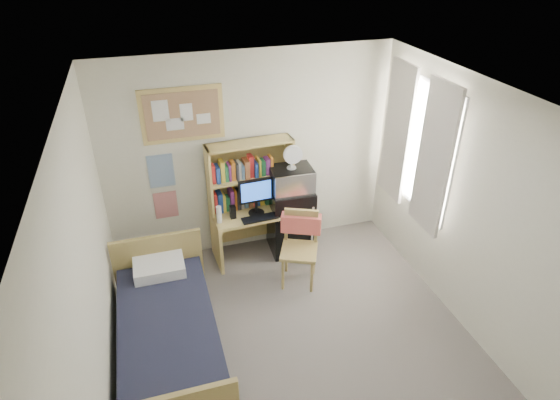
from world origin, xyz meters
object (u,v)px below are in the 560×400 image
object	(u,v)px
desk_chair	(299,250)
microwave	(291,179)
mini_fridge	(290,219)
bed	(169,340)
speaker_right	(279,203)
speaker_left	(233,212)
monitor	(256,197)
bulletin_board	(182,115)
desk_fan	(292,158)
desk	(256,233)

from	to	relation	value
desk_chair	microwave	xyz separation A→B (m)	(0.11, 0.67, 0.60)
mini_fridge	bed	distance (m)	2.26
speaker_right	bed	bearing A→B (deg)	-141.11
speaker_left	mini_fridge	bearing A→B (deg)	3.41
monitor	bed	bearing A→B (deg)	-135.30
bulletin_board	speaker_left	world-z (taller)	bulletin_board
monitor	desk_fan	size ratio (longest dim) A/B	1.61
microwave	desk_fan	bearing A→B (deg)	0.00
bulletin_board	microwave	size ratio (longest dim) A/B	1.84
bulletin_board	bed	xyz separation A→B (m)	(-0.50, -1.72, -1.66)
desk_fan	monitor	bearing A→B (deg)	-171.10
bulletin_board	desk_chair	xyz separation A→B (m)	(1.10, -0.96, -1.46)
bulletin_board	speaker_left	xyz separation A→B (m)	(0.45, -0.36, -1.17)
bed	microwave	world-z (taller)	microwave
desk	desk_fan	distance (m)	1.12
desk_fan	desk_chair	bearing A→B (deg)	-97.11
speaker_right	desk_fan	xyz separation A→B (m)	(0.17, 0.04, 0.59)
mini_fridge	monitor	world-z (taller)	monitor
bulletin_board	desk_fan	xyz separation A→B (m)	(1.22, -0.29, -0.57)
bulletin_board	speaker_left	size ratio (longest dim) A/B	5.66
monitor	desk	bearing A→B (deg)	90.00
bed	desk_fan	distance (m)	2.49
bed	speaker_left	xyz separation A→B (m)	(0.95, 1.36, 0.49)
mini_fridge	desk_chair	bearing A→B (deg)	-96.91
bulletin_board	monitor	xyz separation A→B (m)	(0.75, -0.34, -1.02)
desk	desk_fan	xyz separation A→B (m)	(0.47, -0.01, 1.01)
bulletin_board	desk	bearing A→B (deg)	-20.89
desk	speaker_right	world-z (taller)	speaker_right
speaker_right	desk_fan	bearing A→B (deg)	8.69
mini_fridge	microwave	distance (m)	0.60
monitor	desk_chair	bearing A→B (deg)	-63.35
speaker_right	bulletin_board	bearing A→B (deg)	159.46
bed	speaker_left	world-z (taller)	speaker_left
desk_chair	monitor	size ratio (longest dim) A/B	2.00
bed	mini_fridge	bearing A→B (deg)	40.26
desk	monitor	xyz separation A→B (m)	(0.00, -0.06, 0.57)
bulletin_board	mini_fridge	size ratio (longest dim) A/B	1.03
bed	desk_fan	xyz separation A→B (m)	(1.72, 1.43, 1.09)
mini_fridge	desk_fan	bearing A→B (deg)	-90.00
desk	mini_fridge	bearing A→B (deg)	-1.68
desk_fan	bed	bearing A→B (deg)	-137.63
speaker_left	speaker_right	xyz separation A→B (m)	(0.60, 0.03, 0.00)
speaker_left	speaker_right	bearing A→B (deg)	0.00
desk_chair	mini_fridge	bearing A→B (deg)	105.05
microwave	desk_fan	distance (m)	0.29
bulletin_board	desk	size ratio (longest dim) A/B	0.87
desk_fan	desk	bearing A→B (deg)	-178.39
desk_chair	mini_fridge	world-z (taller)	desk_chair
mini_fridge	desk_fan	size ratio (longest dim) A/B	3.17
bed	speaker_right	size ratio (longest dim) A/B	11.07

